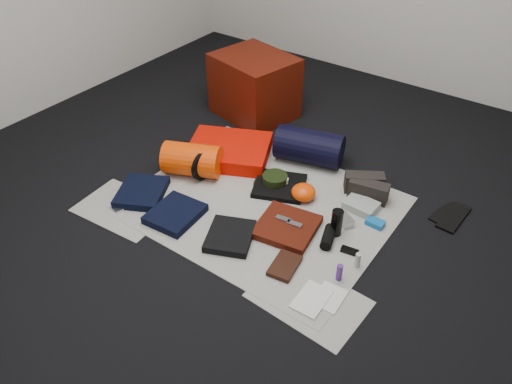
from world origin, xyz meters
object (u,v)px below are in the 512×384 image
Objects in this scene: red_cabinet at (254,86)px; paperback_book at (285,266)px; sleeping_pad at (229,151)px; compact_camera at (345,220)px; navy_duffel at (309,147)px; water_bottle at (337,223)px; stuff_sack at (192,160)px.

red_cabinet reaches higher than paperback_book.
paperback_book is (0.94, -0.70, -0.04)m from sleeping_pad.
red_cabinet is 1.52m from compact_camera.
navy_duffel is (0.50, 0.29, 0.07)m from sleeping_pad.
red_cabinet is at bearing 109.84° from sleeping_pad.
red_cabinet is at bearing 139.74° from navy_duffel.
paperback_book is at bearing -69.62° from compact_camera.
paperback_book is at bearing -35.89° from red_cabinet.
sleeping_pad is at bearing 134.61° from paperback_book.
sleeping_pad is 3.29× the size of water_bottle.
sleeping_pad reaches higher than compact_camera.
stuff_sack is (-0.08, -0.31, 0.06)m from sleeping_pad.
stuff_sack reaches higher than sleeping_pad.
water_bottle is 0.84× the size of paperback_book.
red_cabinet reaches higher than sleeping_pad.
compact_camera is (1.04, -0.17, -0.03)m from sleeping_pad.
stuff_sack is 0.83m from navy_duffel.
stuff_sack reaches higher than paperback_book.
water_bottle reaches higher than compact_camera.
sleeping_pad is 1.05m from compact_camera.
compact_camera reaches higher than paperback_book.
sleeping_pad is at bearing 164.57° from water_bottle.
navy_duffel is at bearing 46.00° from stuff_sack.
stuff_sack is 1.09m from paperback_book.
red_cabinet is 3.46× the size of water_bottle.
navy_duffel is at bearing 170.56° from compact_camera.
compact_camera is at bearing -54.76° from navy_duffel.
water_bottle is at bearing 68.25° from paperback_book.
paperback_book is (-0.10, -0.41, -0.07)m from water_bottle.
water_bottle is (0.53, -0.57, -0.04)m from navy_duffel.
red_cabinet is 1.80m from paperback_book.
water_bottle is at bearing 1.43° from stuff_sack.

